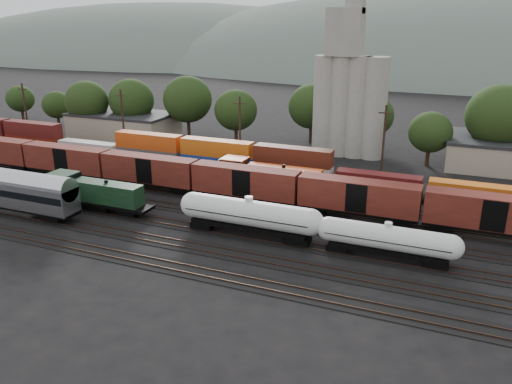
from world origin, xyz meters
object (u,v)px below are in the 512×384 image
at_px(orange_locomotive, 263,176).
at_px(tank_car_a, 249,215).
at_px(green_locomotive, 89,192).
at_px(grain_silo, 349,95).

bearing_deg(orange_locomotive, tank_car_a, -74.49).
xyz_separation_m(tank_car_a, orange_locomotive, (-4.16, 15.00, -0.14)).
relative_size(green_locomotive, grain_silo, 0.57).
bearing_deg(tank_car_a, green_locomotive, -180.00).
distance_m(green_locomotive, grain_silo, 48.83).
bearing_deg(green_locomotive, orange_locomotive, 38.61).
distance_m(tank_car_a, grain_silo, 41.93).
relative_size(orange_locomotive, grain_silo, 0.63).
bearing_deg(green_locomotive, tank_car_a, 0.00).
xyz_separation_m(green_locomotive, orange_locomotive, (18.78, 15.00, 0.08)).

